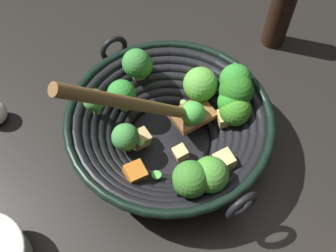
{
  "coord_description": "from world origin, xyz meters",
  "views": [
    {
      "loc": [
        -0.24,
        -0.25,
        0.58
      ],
      "look_at": [
        0.01,
        0.01,
        0.03
      ],
      "focal_mm": 40.99,
      "sensor_mm": 36.0,
      "label": 1
    }
  ],
  "objects": [
    {
      "name": "soy_sauce_bottle",
      "position": [
        0.33,
        0.03,
        0.08
      ],
      "size": [
        0.05,
        0.05,
        0.2
      ],
      "color": "black",
      "rests_on": "ground"
    },
    {
      "name": "ground_plane",
      "position": [
        0.0,
        0.0,
        0.0
      ],
      "size": [
        4.0,
        4.0,
        0.0
      ],
      "primitive_type": "plane",
      "color": "black"
    },
    {
      "name": "wok",
      "position": [
        0.0,
        -0.0,
        0.06
      ],
      "size": [
        0.33,
        0.37,
        0.26
      ],
      "color": "black",
      "rests_on": "ground"
    }
  ]
}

